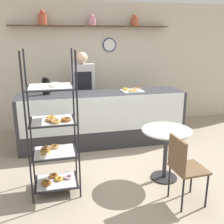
{
  "coord_description": "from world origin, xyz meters",
  "views": [
    {
      "loc": [
        -0.92,
        -3.43,
        1.98
      ],
      "look_at": [
        0.0,
        0.41,
        0.84
      ],
      "focal_mm": 42.0,
      "sensor_mm": 36.0,
      "label": 1
    }
  ],
  "objects_px": {
    "cafe_table": "(166,142)",
    "cafe_chair": "(183,164)",
    "pastry_rack": "(53,138)",
    "donut_tray_counter": "(133,90)",
    "person_worker": "(83,91)",
    "coffee_carafe": "(46,86)"
  },
  "relations": [
    {
      "from": "person_worker",
      "to": "donut_tray_counter",
      "type": "distance_m",
      "value": 1.04
    },
    {
      "from": "cafe_table",
      "to": "donut_tray_counter",
      "type": "xyz_separation_m",
      "value": [
        -0.0,
        1.51,
        0.45
      ]
    },
    {
      "from": "pastry_rack",
      "to": "donut_tray_counter",
      "type": "height_order",
      "value": "pastry_rack"
    },
    {
      "from": "person_worker",
      "to": "donut_tray_counter",
      "type": "relative_size",
      "value": 4.31
    },
    {
      "from": "cafe_chair",
      "to": "donut_tray_counter",
      "type": "relative_size",
      "value": 2.2
    },
    {
      "from": "cafe_chair",
      "to": "person_worker",
      "type": "bearing_deg",
      "value": 14.49
    },
    {
      "from": "coffee_carafe",
      "to": "donut_tray_counter",
      "type": "xyz_separation_m",
      "value": [
        1.6,
        -0.07,
        -0.13
      ]
    },
    {
      "from": "cafe_table",
      "to": "donut_tray_counter",
      "type": "height_order",
      "value": "donut_tray_counter"
    },
    {
      "from": "coffee_carafe",
      "to": "person_worker",
      "type": "bearing_deg",
      "value": 34.14
    },
    {
      "from": "person_worker",
      "to": "coffee_carafe",
      "type": "xyz_separation_m",
      "value": [
        -0.71,
        -0.48,
        0.21
      ]
    },
    {
      "from": "pastry_rack",
      "to": "person_worker",
      "type": "distance_m",
      "value": 2.12
    },
    {
      "from": "donut_tray_counter",
      "to": "cafe_chair",
      "type": "bearing_deg",
      "value": -91.35
    },
    {
      "from": "pastry_rack",
      "to": "cafe_table",
      "type": "relative_size",
      "value": 2.46
    },
    {
      "from": "cafe_table",
      "to": "person_worker",
      "type": "bearing_deg",
      "value": 113.32
    },
    {
      "from": "cafe_table",
      "to": "coffee_carafe",
      "type": "distance_m",
      "value": 2.32
    },
    {
      "from": "cafe_chair",
      "to": "coffee_carafe",
      "type": "relative_size",
      "value": 2.81
    },
    {
      "from": "cafe_table",
      "to": "coffee_carafe",
      "type": "xyz_separation_m",
      "value": [
        -1.6,
        1.58,
        0.58
      ]
    },
    {
      "from": "cafe_table",
      "to": "cafe_chair",
      "type": "relative_size",
      "value": 0.86
    },
    {
      "from": "donut_tray_counter",
      "to": "person_worker",
      "type": "bearing_deg",
      "value": 148.21
    },
    {
      "from": "person_worker",
      "to": "coffee_carafe",
      "type": "distance_m",
      "value": 0.89
    },
    {
      "from": "cafe_table",
      "to": "donut_tray_counter",
      "type": "distance_m",
      "value": 1.58
    },
    {
      "from": "cafe_table",
      "to": "cafe_chair",
      "type": "distance_m",
      "value": 0.6
    }
  ]
}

